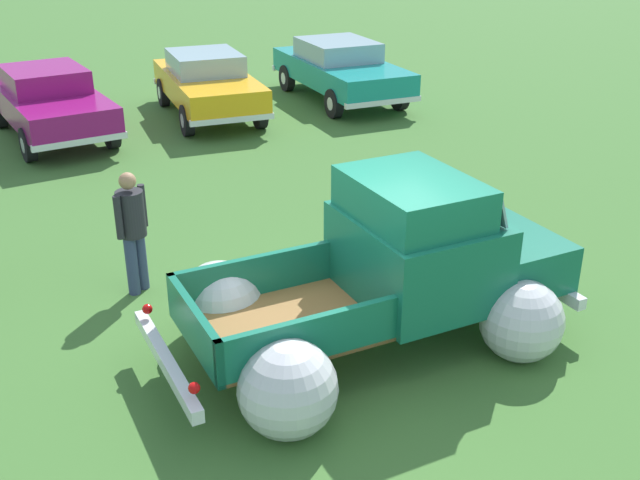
{
  "coord_description": "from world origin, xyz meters",
  "views": [
    {
      "loc": [
        -3.16,
        -6.56,
        4.62
      ],
      "look_at": [
        0.0,
        1.32,
        0.76
      ],
      "focal_mm": 42.49,
      "sensor_mm": 36.0,
      "label": 1
    }
  ],
  "objects_px": {
    "show_car_0": "(49,100)",
    "lane_cone_0": "(424,217)",
    "vintage_pickup_truck": "(396,279)",
    "show_car_2": "(340,68)",
    "spectator_2": "(132,226)",
    "show_car_1": "(208,82)"
  },
  "relations": [
    {
      "from": "show_car_1",
      "to": "lane_cone_0",
      "type": "distance_m",
      "value": 7.91
    },
    {
      "from": "show_car_0",
      "to": "show_car_1",
      "type": "bearing_deg",
      "value": 86.91
    },
    {
      "from": "show_car_2",
      "to": "spectator_2",
      "type": "distance_m",
      "value": 10.41
    },
    {
      "from": "show_car_2",
      "to": "lane_cone_0",
      "type": "height_order",
      "value": "show_car_2"
    },
    {
      "from": "show_car_2",
      "to": "spectator_2",
      "type": "relative_size",
      "value": 2.87
    },
    {
      "from": "vintage_pickup_truck",
      "to": "show_car_1",
      "type": "relative_size",
      "value": 1.13
    },
    {
      "from": "lane_cone_0",
      "to": "show_car_0",
      "type": "bearing_deg",
      "value": 122.47
    },
    {
      "from": "lane_cone_0",
      "to": "show_car_1",
      "type": "bearing_deg",
      "value": 99.19
    },
    {
      "from": "show_car_0",
      "to": "spectator_2",
      "type": "distance_m",
      "value": 7.56
    },
    {
      "from": "show_car_0",
      "to": "show_car_2",
      "type": "distance_m",
      "value": 6.88
    },
    {
      "from": "vintage_pickup_truck",
      "to": "show_car_2",
      "type": "bearing_deg",
      "value": 65.08
    },
    {
      "from": "show_car_2",
      "to": "show_car_1",
      "type": "bearing_deg",
      "value": -87.0
    },
    {
      "from": "vintage_pickup_truck",
      "to": "lane_cone_0",
      "type": "bearing_deg",
      "value": 49.71
    },
    {
      "from": "spectator_2",
      "to": "lane_cone_0",
      "type": "distance_m",
      "value": 4.26
    },
    {
      "from": "show_car_0",
      "to": "lane_cone_0",
      "type": "bearing_deg",
      "value": 22.64
    },
    {
      "from": "show_car_1",
      "to": "spectator_2",
      "type": "height_order",
      "value": "spectator_2"
    },
    {
      "from": "show_car_0",
      "to": "spectator_2",
      "type": "relative_size",
      "value": 2.82
    },
    {
      "from": "show_car_1",
      "to": "show_car_2",
      "type": "xyz_separation_m",
      "value": [
        3.4,
        0.3,
        0.01
      ]
    },
    {
      "from": "vintage_pickup_truck",
      "to": "show_car_2",
      "type": "distance_m",
      "value": 11.18
    },
    {
      "from": "show_car_0",
      "to": "spectator_2",
      "type": "bearing_deg",
      "value": -6.1
    },
    {
      "from": "vintage_pickup_truck",
      "to": "lane_cone_0",
      "type": "distance_m",
      "value": 2.98
    },
    {
      "from": "show_car_0",
      "to": "lane_cone_0",
      "type": "xyz_separation_m",
      "value": [
        4.7,
        -7.39,
        -0.47
      ]
    }
  ]
}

